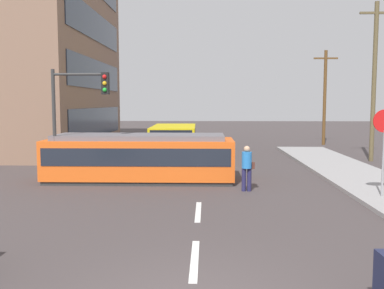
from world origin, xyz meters
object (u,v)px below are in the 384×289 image
at_px(city_bus, 174,139).
at_px(utility_pole_mid, 374,79).
at_px(streetcar_tram, 140,157).
at_px(stop_sign, 384,135).
at_px(pedestrian_crossing, 247,166).
at_px(traffic_light_mast, 77,105).
at_px(utility_pole_far, 325,96).

xyz_separation_m(city_bus, utility_pole_mid, (11.07, -1.43, 3.43)).
relative_size(streetcar_tram, stop_sign, 2.67).
xyz_separation_m(pedestrian_crossing, traffic_light_mast, (-6.53, 1.00, 2.22)).
xyz_separation_m(utility_pole_mid, utility_pole_far, (-0.13, 9.41, -0.74)).
bearing_deg(city_bus, stop_sign, -55.50).
distance_m(stop_sign, utility_pole_mid, 10.65).
height_order(pedestrian_crossing, stop_sign, stop_sign).
height_order(streetcar_tram, utility_pole_far, utility_pole_far).
distance_m(traffic_light_mast, utility_pole_far, 21.99).
bearing_deg(utility_pole_mid, city_bus, 172.62).
distance_m(traffic_light_mast, utility_pole_mid, 16.10).
height_order(utility_pole_mid, utility_pole_far, utility_pole_mid).
bearing_deg(city_bus, utility_pole_mid, -7.38).
relative_size(pedestrian_crossing, utility_pole_far, 0.23).
distance_m(streetcar_tram, city_bus, 7.95).
relative_size(stop_sign, traffic_light_mast, 0.64).
xyz_separation_m(pedestrian_crossing, stop_sign, (4.35, -1.37, 1.25)).
height_order(streetcar_tram, stop_sign, stop_sign).
bearing_deg(stop_sign, pedestrian_crossing, 162.48).
bearing_deg(utility_pole_far, utility_pole_mid, -89.19).
height_order(city_bus, pedestrian_crossing, city_bus).
xyz_separation_m(pedestrian_crossing, utility_pole_mid, (7.66, 8.49, 3.56)).
bearing_deg(traffic_light_mast, stop_sign, -12.29).
bearing_deg(stop_sign, utility_pole_mid, 71.48).
xyz_separation_m(city_bus, stop_sign, (7.76, -11.29, 1.12)).
height_order(city_bus, utility_pole_far, utility_pole_far).
height_order(city_bus, traffic_light_mast, traffic_light_mast).
bearing_deg(pedestrian_crossing, traffic_light_mast, 171.33).
distance_m(streetcar_tram, stop_sign, 9.31).
bearing_deg(traffic_light_mast, streetcar_tram, 23.95).
bearing_deg(streetcar_tram, utility_pole_far, 53.50).
relative_size(streetcar_tram, traffic_light_mast, 1.70).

